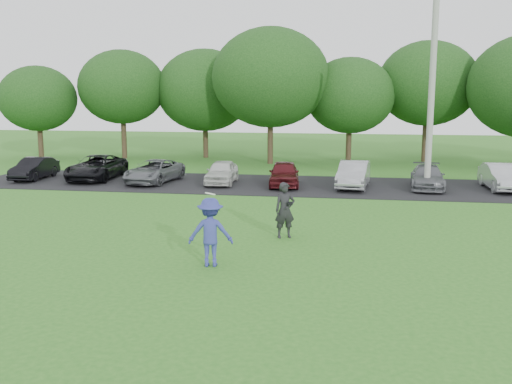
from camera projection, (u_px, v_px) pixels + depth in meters
ground at (236, 260)px, 15.65m from camera, size 100.00×100.00×0.00m
parking_lot at (287, 185)px, 28.29m from camera, size 32.00×6.50×0.03m
utility_pole at (432, 93)px, 25.41m from camera, size 0.28×0.28×9.04m
frisbee_player at (210, 232)px, 15.01m from camera, size 1.27×0.85×2.05m
camera_bystander at (285, 210)px, 17.95m from camera, size 0.76×0.63×1.77m
parked_cars at (293, 173)px, 28.14m from camera, size 28.80×5.16×1.26m
tree_row at (327, 87)px, 36.70m from camera, size 42.39×9.85×8.64m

